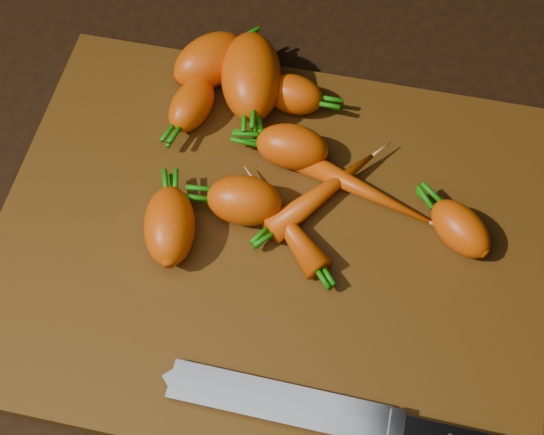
# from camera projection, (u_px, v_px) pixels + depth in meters

# --- Properties ---
(ground) EXTENTS (2.00, 2.00, 0.01)m
(ground) POSITION_uv_depth(u_px,v_px,m) (270.00, 245.00, 0.70)
(ground) COLOR black
(cutting_board) EXTENTS (0.50, 0.40, 0.01)m
(cutting_board) POSITION_uv_depth(u_px,v_px,m) (270.00, 240.00, 0.69)
(cutting_board) COLOR #5B350C
(cutting_board) RESTS_ON ground
(carrot_0) EXTENTS (0.09, 0.09, 0.05)m
(carrot_0) POSITION_uv_depth(u_px,v_px,m) (210.00, 61.00, 0.76)
(carrot_0) COLOR #C84506
(carrot_0) RESTS_ON cutting_board
(carrot_1) EXTENTS (0.07, 0.05, 0.05)m
(carrot_1) POSITION_uv_depth(u_px,v_px,m) (244.00, 201.00, 0.68)
(carrot_1) COLOR #C84506
(carrot_1) RESTS_ON cutting_board
(carrot_2) EXTENTS (0.08, 0.11, 0.06)m
(carrot_2) POSITION_uv_depth(u_px,v_px,m) (251.00, 76.00, 0.74)
(carrot_2) COLOR #C84506
(carrot_2) RESTS_ON cutting_board
(carrot_3) EXTENTS (0.06, 0.09, 0.05)m
(carrot_3) POSITION_uv_depth(u_px,v_px,m) (170.00, 226.00, 0.67)
(carrot_3) COLOR #C84506
(carrot_3) RESTS_ON cutting_board
(carrot_4) EXTENTS (0.07, 0.04, 0.04)m
(carrot_4) POSITION_uv_depth(u_px,v_px,m) (292.00, 147.00, 0.71)
(carrot_4) COLOR #C84506
(carrot_4) RESTS_ON cutting_board
(carrot_5) EXTENTS (0.06, 0.04, 0.04)m
(carrot_5) POSITION_uv_depth(u_px,v_px,m) (294.00, 94.00, 0.75)
(carrot_5) COLOR #C84506
(carrot_5) RESTS_ON cutting_board
(carrot_6) EXTENTS (0.07, 0.07, 0.04)m
(carrot_6) POSITION_uv_depth(u_px,v_px,m) (460.00, 229.00, 0.67)
(carrot_6) COLOR #C84506
(carrot_6) RESTS_ON cutting_board
(carrot_7) EXTENTS (0.10, 0.12, 0.03)m
(carrot_7) POSITION_uv_depth(u_px,v_px,m) (323.00, 193.00, 0.70)
(carrot_7) COLOR #C84506
(carrot_7) RESTS_ON cutting_board
(carrot_8) EXTENTS (0.14, 0.07, 0.02)m
(carrot_8) POSITION_uv_depth(u_px,v_px,m) (362.00, 190.00, 0.70)
(carrot_8) COLOR #C84506
(carrot_8) RESTS_ON cutting_board
(carrot_9) EXTENTS (0.09, 0.09, 0.03)m
(carrot_9) POSITION_uv_depth(u_px,v_px,m) (287.00, 226.00, 0.68)
(carrot_9) COLOR #C84506
(carrot_9) RESTS_ON cutting_board
(carrot_10) EXTENTS (0.05, 0.07, 0.04)m
(carrot_10) POSITION_uv_depth(u_px,v_px,m) (192.00, 105.00, 0.74)
(carrot_10) COLOR #C84506
(carrot_10) RESTS_ON cutting_board
(knife) EXTENTS (0.29, 0.04, 0.02)m
(knife) POSITION_uv_depth(u_px,v_px,m) (300.00, 407.00, 0.60)
(knife) COLOR gray
(knife) RESTS_ON cutting_board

